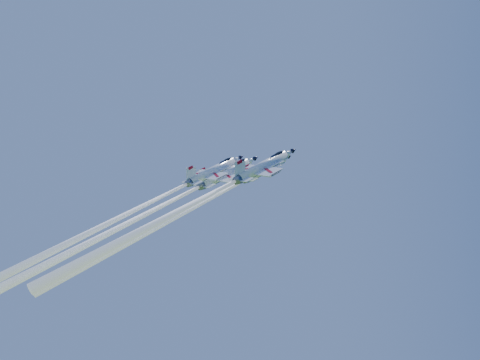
# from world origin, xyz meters

# --- Properties ---
(jet_lead) EXTENTS (31.33, 34.92, 40.15)m
(jet_lead) POSITION_xyz_m (-9.01, -7.98, 81.33)
(jet_lead) COLOR white
(jet_left) EXTENTS (37.89, 42.10, 48.36)m
(jet_left) POSITION_xyz_m (-21.04, -6.30, 79.72)
(jet_left) COLOR white
(jet_right) EXTENTS (31.72, 34.30, 39.01)m
(jet_right) POSITION_xyz_m (-7.25, -13.67, 81.16)
(jet_right) COLOR white
(jet_slot) EXTENTS (32.87, 36.57, 42.03)m
(jet_slot) POSITION_xyz_m (-20.13, -14.87, 78.90)
(jet_slot) COLOR white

